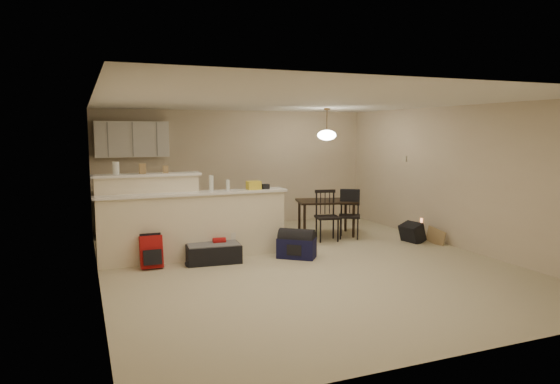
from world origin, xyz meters
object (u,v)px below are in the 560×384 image
dining_table (326,205)px  red_backpack (151,252)px  suitcase (213,253)px  pendant_lamp (327,135)px  dining_chair_near (327,216)px  dining_chair_far (349,215)px  navy_duffel (297,248)px  black_daypack (412,233)px

dining_table → red_backpack: (-3.55, -1.17, -0.37)m
dining_table → suitcase: (-2.60, -1.17, -0.47)m
pendant_lamp → red_backpack: size_ratio=1.26×
dining_chair_near → dining_table: bearing=77.7°
pendant_lamp → dining_chair_near: bearing=-114.4°
dining_table → suitcase: bearing=-141.5°
dining_chair_far → navy_duffel: dining_chair_far is taller
suitcase → black_daypack: size_ratio=2.15×
dining_chair_near → black_daypack: size_ratio=2.44×
dining_table → pendant_lamp: bearing=-75.7°
pendant_lamp → dining_chair_near: (-0.21, -0.47, -1.51)m
black_daypack → dining_chair_far: bearing=41.3°
pendant_lamp → suitcase: pendant_lamp is taller
suitcase → red_backpack: size_ratio=1.70×
dining_chair_near → navy_duffel: dining_chair_near is taller
dining_chair_near → black_daypack: dining_chair_near is taller
dining_chair_near → suitcase: bearing=-151.5°
pendant_lamp → black_daypack: 2.48m
dining_table → black_daypack: dining_table is taller
dining_table → dining_chair_near: 0.54m
navy_duffel → suitcase: bearing=-153.4°
red_backpack → black_daypack: (4.76, 0.00, -0.07)m
dining_chair_near → suitcase: (-2.38, -0.70, -0.33)m
pendant_lamp → dining_chair_far: pendant_lamp is taller
dining_table → dining_chair_near: (-0.21, -0.47, -0.14)m
dining_table → dining_chair_far: (0.29, -0.44, -0.16)m
black_daypack → navy_duffel: bearing=86.1°
pendant_lamp → suitcase: bearing=-155.8°
dining_table → black_daypack: (1.21, -1.17, -0.44)m
suitcase → red_backpack: bearing=-175.3°
dining_table → navy_duffel: size_ratio=2.10×
dining_table → navy_duffel: 1.97m
suitcase → black_daypack: (3.81, 0.00, 0.03)m
pendant_lamp → navy_duffel: size_ratio=1.03×
dining_chair_near → dining_chair_far: size_ratio=1.04×
dining_table → black_daypack: 1.74m
dining_table → black_daypack: size_ratio=3.25×
dining_table → suitcase: dining_table is taller
dining_chair_near → red_backpack: bearing=-156.0°
black_daypack → dining_table: bearing=35.8°
dining_chair_far → suitcase: bearing=-134.6°
navy_duffel → red_backpack: bearing=-148.7°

